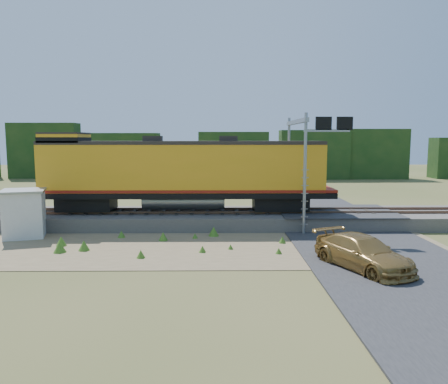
{
  "coord_description": "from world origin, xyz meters",
  "views": [
    {
      "loc": [
        -0.2,
        -20.43,
        5.24
      ],
      "look_at": [
        0.08,
        3.0,
        2.4
      ],
      "focal_mm": 35.0,
      "sensor_mm": 36.0,
      "label": 1
    }
  ],
  "objects_px": {
    "shed": "(24,213)",
    "locomotive": "(179,172)",
    "signal_gantry": "(304,143)",
    "car": "(363,253)"
  },
  "relations": [
    {
      "from": "shed",
      "to": "signal_gantry",
      "type": "distance_m",
      "value": 16.1
    },
    {
      "from": "shed",
      "to": "locomotive",
      "type": "bearing_deg",
      "value": 6.13
    },
    {
      "from": "shed",
      "to": "car",
      "type": "bearing_deg",
      "value": -36.5
    },
    {
      "from": "signal_gantry",
      "to": "car",
      "type": "relative_size",
      "value": 1.43
    },
    {
      "from": "shed",
      "to": "signal_gantry",
      "type": "height_order",
      "value": "signal_gantry"
    },
    {
      "from": "locomotive",
      "to": "shed",
      "type": "xyz_separation_m",
      "value": [
        -8.01,
        -3.27,
        -1.97
      ]
    },
    {
      "from": "locomotive",
      "to": "car",
      "type": "bearing_deg",
      "value": -48.51
    },
    {
      "from": "locomotive",
      "to": "shed",
      "type": "relative_size",
      "value": 6.76
    },
    {
      "from": "shed",
      "to": "signal_gantry",
      "type": "xyz_separation_m",
      "value": [
        15.44,
        2.62,
        3.72
      ]
    },
    {
      "from": "locomotive",
      "to": "shed",
      "type": "distance_m",
      "value": 8.87
    }
  ]
}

